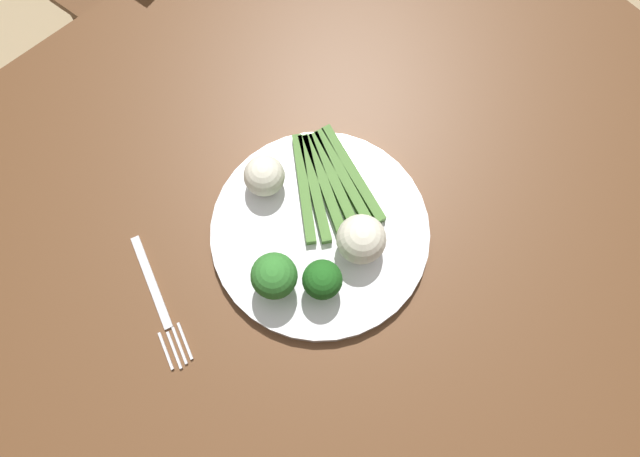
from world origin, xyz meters
The scene contains 9 objects.
ground_plane centered at (0.00, 0.00, -0.01)m, with size 6.00×6.00×0.02m, color tan.
dining_table centered at (0.00, 0.00, 0.65)m, with size 1.14×0.90×0.77m.
plate centered at (-0.02, 0.01, 0.78)m, with size 0.26×0.26×0.01m, color white.
asparagus_bundle centered at (-0.07, -0.03, 0.79)m, with size 0.12×0.16×0.01m.
broccoli_right centered at (0.06, 0.02, 0.82)m, with size 0.05×0.05×0.06m.
broccoli_front centered at (0.02, 0.06, 0.82)m, with size 0.04×0.04×0.05m.
cauliflower_front_left centered at (-0.04, 0.05, 0.82)m, with size 0.06×0.06×0.06m, color silver.
cauliflower_back centered at (-0.01, -0.08, 0.81)m, with size 0.05×0.05×0.05m, color silver.
fork centered at (0.17, -0.06, 0.78)m, with size 0.07×0.16×0.00m.
Camera 1 is at (0.12, 0.17, 1.43)m, focal length 32.14 mm.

